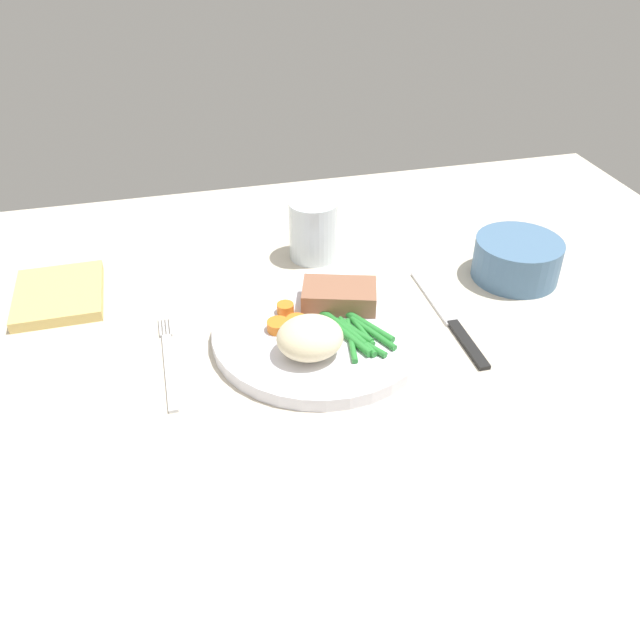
# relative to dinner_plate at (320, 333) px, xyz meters

# --- Properties ---
(dining_table) EXTENTS (1.20, 0.90, 0.02)m
(dining_table) POSITION_rel_dinner_plate_xyz_m (0.01, -0.01, -0.02)
(dining_table) COLOR beige
(dining_table) RESTS_ON ground
(dinner_plate) EXTENTS (0.25, 0.25, 0.02)m
(dinner_plate) POSITION_rel_dinner_plate_xyz_m (0.00, 0.00, 0.00)
(dinner_plate) COLOR white
(dinner_plate) RESTS_ON dining_table
(meat_portion) EXTENTS (0.10, 0.08, 0.03)m
(meat_portion) POSITION_rel_dinner_plate_xyz_m (0.03, 0.04, 0.02)
(meat_portion) COLOR #936047
(meat_portion) RESTS_ON dinner_plate
(mashed_potatoes) EXTENTS (0.07, 0.06, 0.04)m
(mashed_potatoes) POSITION_rel_dinner_plate_xyz_m (-0.02, -0.04, 0.03)
(mashed_potatoes) COLOR beige
(mashed_potatoes) RESTS_ON dinner_plate
(carrot_slices) EXTENTS (0.05, 0.05, 0.01)m
(carrot_slices) POSITION_rel_dinner_plate_xyz_m (-0.03, 0.01, 0.01)
(carrot_slices) COLOR orange
(carrot_slices) RESTS_ON dinner_plate
(green_beans) EXTENTS (0.07, 0.10, 0.01)m
(green_beans) POSITION_rel_dinner_plate_xyz_m (0.03, -0.02, 0.01)
(green_beans) COLOR #2D8C38
(green_beans) RESTS_ON dinner_plate
(fork) EXTENTS (0.01, 0.17, 0.00)m
(fork) POSITION_rel_dinner_plate_xyz_m (-0.17, -0.00, -0.01)
(fork) COLOR silver
(fork) RESTS_ON dining_table
(knife) EXTENTS (0.02, 0.21, 0.01)m
(knife) POSITION_rel_dinner_plate_xyz_m (0.16, -0.00, -0.01)
(knife) COLOR black
(knife) RESTS_ON dining_table
(water_glass) EXTENTS (0.07, 0.07, 0.08)m
(water_glass) POSITION_rel_dinner_plate_xyz_m (0.04, 0.19, 0.03)
(water_glass) COLOR silver
(water_glass) RESTS_ON dining_table
(salad_bowl) EXTENTS (0.11, 0.11, 0.05)m
(salad_bowl) POSITION_rel_dinner_plate_xyz_m (0.28, 0.07, 0.02)
(salad_bowl) COLOR #4C7299
(salad_bowl) RESTS_ON dining_table
(napkin) EXTENTS (0.11, 0.13, 0.01)m
(napkin) POSITION_rel_dinner_plate_xyz_m (-0.30, 0.16, -0.00)
(napkin) COLOR #DBBC6B
(napkin) RESTS_ON dining_table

